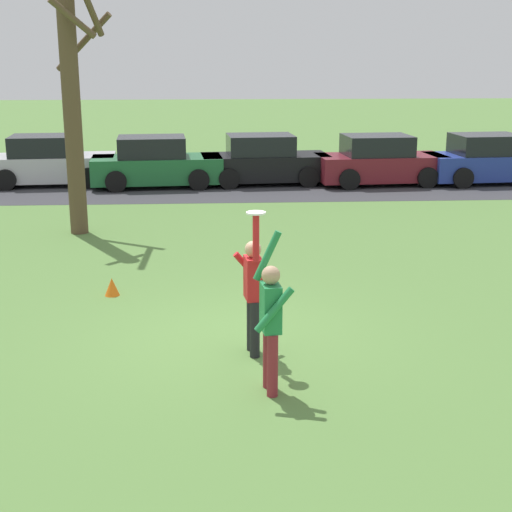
# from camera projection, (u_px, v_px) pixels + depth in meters

# --- Properties ---
(ground_plane) EXTENTS (120.00, 120.00, 0.00)m
(ground_plane) POSITION_uv_depth(u_px,v_px,m) (232.00, 339.00, 11.13)
(ground_plane) COLOR #567F3D
(person_catcher) EXTENTS (0.49, 0.56, 2.08)m
(person_catcher) POSITION_uv_depth(u_px,v_px,m) (253.00, 288.00, 10.33)
(person_catcher) COLOR black
(person_catcher) RESTS_ON ground_plane
(person_defender) EXTENTS (0.49, 0.58, 2.04)m
(person_defender) POSITION_uv_depth(u_px,v_px,m) (271.00, 318.00, 9.14)
(person_defender) COLOR maroon
(person_defender) RESTS_ON ground_plane
(frisbee_disc) EXTENTS (0.26, 0.26, 0.02)m
(frisbee_disc) POSITION_uv_depth(u_px,v_px,m) (256.00, 213.00, 9.83)
(frisbee_disc) COLOR white
(frisbee_disc) RESTS_ON person_catcher
(parked_car_silver) EXTENTS (4.22, 2.27, 1.59)m
(parked_car_silver) POSITION_uv_depth(u_px,v_px,m) (49.00, 162.00, 24.01)
(parked_car_silver) COLOR #BCBCC1
(parked_car_silver) RESTS_ON ground_plane
(parked_car_green) EXTENTS (4.22, 2.27, 1.59)m
(parked_car_green) POSITION_uv_depth(u_px,v_px,m) (156.00, 164.00, 23.70)
(parked_car_green) COLOR #1E6633
(parked_car_green) RESTS_ON ground_plane
(parked_car_black) EXTENTS (4.22, 2.27, 1.59)m
(parked_car_black) POSITION_uv_depth(u_px,v_px,m) (264.00, 161.00, 24.21)
(parked_car_black) COLOR black
(parked_car_black) RESTS_ON ground_plane
(parked_car_maroon) EXTENTS (4.22, 2.27, 1.59)m
(parked_car_maroon) POSITION_uv_depth(u_px,v_px,m) (380.00, 162.00, 24.10)
(parked_car_maroon) COLOR maroon
(parked_car_maroon) RESTS_ON ground_plane
(parked_car_blue) EXTENTS (4.22, 2.27, 1.59)m
(parked_car_blue) POSITION_uv_depth(u_px,v_px,m) (488.00, 161.00, 24.36)
(parked_car_blue) COLOR #233893
(parked_car_blue) RESTS_ON ground_plane
(parking_strip) EXTENTS (27.38, 6.40, 0.01)m
(parking_strip) POSITION_uv_depth(u_px,v_px,m) (212.00, 184.00, 24.24)
(parking_strip) COLOR #38383D
(parking_strip) RESTS_ON ground_plane
(bare_tree_tall) EXTENTS (1.45, 1.78, 6.12)m
(bare_tree_tall) POSITION_uv_depth(u_px,v_px,m) (72.00, 95.00, 16.87)
(bare_tree_tall) COLOR brown
(bare_tree_tall) RESTS_ON ground_plane
(field_cone_orange) EXTENTS (0.26, 0.26, 0.32)m
(field_cone_orange) POSITION_uv_depth(u_px,v_px,m) (112.00, 287.00, 13.08)
(field_cone_orange) COLOR orange
(field_cone_orange) RESTS_ON ground_plane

